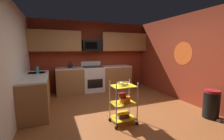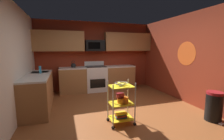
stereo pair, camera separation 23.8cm
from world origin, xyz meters
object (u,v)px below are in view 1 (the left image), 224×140
(mixing_bowl_large, at_px, (125,100))
(book_stack, at_px, (123,115))
(fruit_bowl, at_px, (123,83))
(microwave, at_px, (92,46))
(oven_range, at_px, (93,78))
(rolling_cart, at_px, (123,103))
(mixing_bowl_small, at_px, (122,95))
(dish_soap_bottle, at_px, (37,70))
(trash_can, at_px, (211,104))
(kettle, at_px, (70,66))

(mixing_bowl_large, relative_size, book_stack, 0.97)
(book_stack, bearing_deg, fruit_bowl, 82.87)
(microwave, distance_m, book_stack, 3.16)
(oven_range, bearing_deg, rolling_cart, -90.42)
(fruit_bowl, xyz_separation_m, book_stack, (-0.00, -0.00, -0.69))
(microwave, relative_size, rolling_cart, 0.77)
(mixing_bowl_small, bearing_deg, dish_soap_bottle, 136.84)
(dish_soap_bottle, xyz_separation_m, trash_can, (3.76, -2.18, -0.69))
(mixing_bowl_large, distance_m, dish_soap_bottle, 2.49)
(microwave, height_order, book_stack, microwave)
(mixing_bowl_large, bearing_deg, microwave, 90.37)
(mixing_bowl_small, bearing_deg, trash_can, -15.09)
(kettle, height_order, dish_soap_bottle, kettle)
(rolling_cart, relative_size, fruit_bowl, 3.36)
(rolling_cart, height_order, mixing_bowl_large, rolling_cart)
(oven_range, distance_m, mixing_bowl_small, 2.64)
(book_stack, bearing_deg, trash_can, -14.22)
(mixing_bowl_small, xyz_separation_m, book_stack, (0.01, -0.03, -0.43))
(kettle, bearing_deg, microwave, 7.61)
(kettle, bearing_deg, book_stack, -73.46)
(mixing_bowl_large, bearing_deg, book_stack, -180.00)
(dish_soap_bottle, relative_size, trash_can, 0.30)
(book_stack, distance_m, kettle, 2.90)
(oven_range, xyz_separation_m, mixing_bowl_large, (0.02, -2.67, 0.04))
(rolling_cart, height_order, fruit_bowl, rolling_cart)
(mixing_bowl_large, bearing_deg, dish_soap_bottle, 136.99)
(rolling_cart, relative_size, book_stack, 3.54)
(mixing_bowl_small, distance_m, kettle, 2.78)
(microwave, xyz_separation_m, mixing_bowl_large, (0.02, -2.78, -1.18))
(rolling_cart, bearing_deg, oven_range, 89.58)
(trash_can, bearing_deg, mixing_bowl_small, 164.91)
(oven_range, distance_m, kettle, 0.96)
(microwave, height_order, dish_soap_bottle, microwave)
(oven_range, relative_size, microwave, 1.57)
(mixing_bowl_small, bearing_deg, book_stack, -74.67)
(microwave, distance_m, dish_soap_bottle, 2.20)
(rolling_cart, xyz_separation_m, fruit_bowl, (0.00, 0.00, 0.42))
(fruit_bowl, xyz_separation_m, trash_can, (2.01, -0.51, -0.55))
(kettle, bearing_deg, rolling_cart, -73.46)
(mixing_bowl_large, height_order, trash_can, trash_can)
(trash_can, bearing_deg, rolling_cart, 165.78)
(kettle, xyz_separation_m, dish_soap_bottle, (-0.96, -1.00, 0.02))
(mixing_bowl_large, bearing_deg, mixing_bowl_small, 143.28)
(rolling_cart, bearing_deg, microwave, 89.61)
(mixing_bowl_large, distance_m, mixing_bowl_small, 0.12)
(trash_can, bearing_deg, oven_range, 122.03)
(rolling_cart, xyz_separation_m, kettle, (-0.79, 2.67, 0.55))
(microwave, height_order, mixing_bowl_large, microwave)
(microwave, distance_m, mixing_bowl_small, 2.95)
(mixing_bowl_small, relative_size, trash_can, 0.28)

